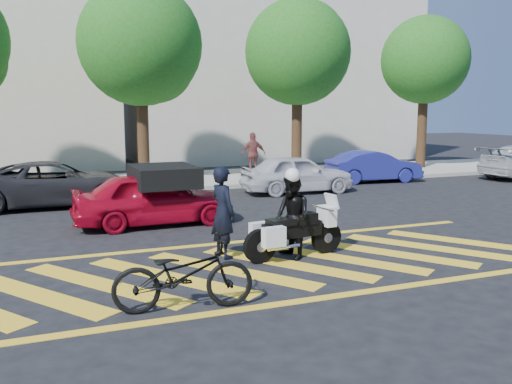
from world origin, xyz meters
name	(u,v)px	position (x,y,z in m)	size (l,w,h in m)	color
ground	(261,266)	(0.00, 0.00, 0.00)	(90.00, 90.00, 0.00)	black
sidewalk	(145,182)	(0.00, 12.00, 0.07)	(60.00, 5.00, 0.15)	#9E998E
crosswalk	(259,267)	(-0.04, 0.00, 0.00)	(12.33, 4.00, 0.01)	yellow
building_right	(269,64)	(9.00, 21.00, 5.50)	(16.00, 8.00, 11.00)	beige
tree_center	(144,49)	(0.13, 12.06, 5.10)	(4.60, 4.60, 7.56)	black
tree_right	(300,56)	(6.63, 12.06, 5.05)	(4.40, 4.40, 7.41)	black
tree_far_right	(426,64)	(13.13, 12.06, 4.94)	(4.00, 4.00, 7.10)	black
officer_bike	(223,212)	(-0.44, 0.87, 0.89)	(0.65, 0.42, 1.77)	black
bicycle	(183,274)	(-1.84, -1.60, 0.53)	(0.70, 2.00, 1.05)	black
police_motorcycle	(293,232)	(0.78, 0.31, 0.52)	(2.15, 0.74, 0.95)	black
officer_moto	(292,217)	(0.77, 0.32, 0.81)	(0.79, 0.61, 1.62)	black
red_convertible	(153,198)	(-1.12, 4.36, 0.67)	(1.58, 3.92, 1.33)	#A9071F
parked_mid_left	(55,184)	(-3.31, 8.10, 0.67)	(2.21, 4.80, 1.33)	black
parked_mid_right	(297,174)	(4.50, 7.80, 0.66)	(1.56, 3.88, 1.32)	silver
parked_right	(373,166)	(8.52, 9.20, 0.62)	(1.31, 3.76, 1.24)	navy
pedestrian_right	(253,154)	(4.47, 11.89, 1.03)	(1.03, 0.43, 1.77)	brown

